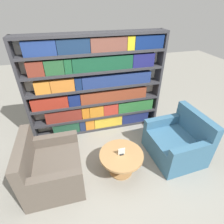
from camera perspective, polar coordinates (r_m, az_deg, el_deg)
The scene contains 6 objects.
ground_plane at distance 3.08m, azimuth 1.49°, elevation -21.61°, with size 14.00×14.00×0.00m, color gray.
bookshelf at distance 3.58m, azimuth -4.98°, elevation 8.24°, with size 2.74×0.30×2.03m.
armchair_left at distance 3.01m, azimuth -19.27°, elevation -16.99°, with size 0.85×0.95×0.87m.
armchair_right at distance 3.47m, azimuth 20.49°, elevation -9.34°, with size 0.89×0.99×0.87m.
coffee_table at distance 2.98m, azimuth 3.03°, elevation -15.10°, with size 0.72×0.72×0.41m.
table_sign at distance 2.86m, azimuth 3.13°, elevation -12.88°, with size 0.11×0.06×0.12m.
Camera 1 is at (-0.53, -1.70, 2.51)m, focal length 28.00 mm.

